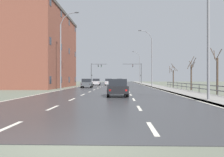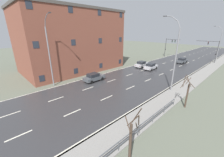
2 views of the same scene
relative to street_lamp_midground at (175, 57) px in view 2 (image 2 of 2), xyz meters
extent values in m
cube|color=#5B6051|center=(-7.42, 4.55, -5.53)|extent=(160.00, 160.00, 0.12)
cube|color=#303033|center=(-7.42, 16.55, -5.46)|extent=(14.00, 120.00, 0.02)
cube|color=beige|center=(-9.75, -19.85, -5.44)|extent=(0.16, 2.20, 0.01)
cube|color=beige|center=(-9.75, -14.45, -5.44)|extent=(0.16, 2.20, 0.01)
cube|color=beige|center=(-9.75, -9.05, -5.44)|extent=(0.16, 2.20, 0.01)
cube|color=beige|center=(-9.75, -3.65, -5.44)|extent=(0.16, 2.20, 0.01)
cube|color=beige|center=(-9.75, 1.75, -5.44)|extent=(0.16, 2.20, 0.01)
cube|color=beige|center=(-9.75, 7.15, -5.44)|extent=(0.16, 2.20, 0.01)
cube|color=beige|center=(-9.75, 12.55, -5.44)|extent=(0.16, 2.20, 0.01)
cube|color=beige|center=(-9.75, 17.95, -5.44)|extent=(0.16, 2.20, 0.01)
cube|color=beige|center=(-9.75, 23.35, -5.44)|extent=(0.16, 2.20, 0.01)
cube|color=beige|center=(-9.75, 28.75, -5.44)|extent=(0.16, 2.20, 0.01)
cube|color=beige|center=(-9.75, 34.15, -5.44)|extent=(0.16, 2.20, 0.01)
cube|color=beige|center=(-9.75, 39.55, -5.44)|extent=(0.16, 2.20, 0.01)
cube|color=beige|center=(-9.75, 44.95, -5.44)|extent=(0.16, 2.20, 0.01)
cube|color=beige|center=(-9.75, 50.35, -5.44)|extent=(0.16, 2.20, 0.01)
cube|color=beige|center=(-9.75, 55.75, -5.44)|extent=(0.16, 2.20, 0.01)
cube|color=beige|center=(-9.75, 61.15, -5.44)|extent=(0.16, 2.20, 0.01)
cube|color=beige|center=(-9.75, 66.55, -5.44)|extent=(0.16, 2.20, 0.01)
cube|color=beige|center=(-9.75, 71.95, -5.44)|extent=(0.16, 2.20, 0.01)
cube|color=beige|center=(-5.09, -19.85, -5.44)|extent=(0.16, 2.20, 0.01)
cube|color=beige|center=(-5.09, -14.45, -5.44)|extent=(0.16, 2.20, 0.01)
cube|color=beige|center=(-5.09, -9.05, -5.44)|extent=(0.16, 2.20, 0.01)
cube|color=beige|center=(-5.09, -3.65, -5.44)|extent=(0.16, 2.20, 0.01)
cube|color=beige|center=(-5.09, 1.75, -5.44)|extent=(0.16, 2.20, 0.01)
cube|color=beige|center=(-5.09, 7.15, -5.44)|extent=(0.16, 2.20, 0.01)
cube|color=beige|center=(-5.09, 12.55, -5.44)|extent=(0.16, 2.20, 0.01)
cube|color=beige|center=(-5.09, 17.95, -5.44)|extent=(0.16, 2.20, 0.01)
cube|color=beige|center=(-5.09, 23.35, -5.44)|extent=(0.16, 2.20, 0.01)
cube|color=beige|center=(-5.09, 28.75, -5.44)|extent=(0.16, 2.20, 0.01)
cube|color=beige|center=(-5.09, 34.15, -5.44)|extent=(0.16, 2.20, 0.01)
cube|color=beige|center=(-5.09, 39.55, -5.44)|extent=(0.16, 2.20, 0.01)
cube|color=beige|center=(-5.09, 44.95, -5.44)|extent=(0.16, 2.20, 0.01)
cube|color=beige|center=(-5.09, 50.35, -5.44)|extent=(0.16, 2.20, 0.01)
cube|color=beige|center=(-5.09, 55.75, -5.44)|extent=(0.16, 2.20, 0.01)
cube|color=beige|center=(-5.09, 61.15, -5.44)|extent=(0.16, 2.20, 0.01)
cube|color=beige|center=(-5.09, 66.55, -5.44)|extent=(0.16, 2.20, 0.01)
cube|color=beige|center=(-5.09, 71.95, -5.44)|extent=(0.16, 2.20, 0.01)
cube|color=beige|center=(-0.57, 16.55, -5.44)|extent=(0.16, 120.00, 0.01)
cube|color=beige|center=(-14.27, 16.55, -5.44)|extent=(0.16, 120.00, 0.01)
cube|color=gray|center=(1.08, 16.55, -5.41)|extent=(3.00, 120.00, 0.12)
cube|color=slate|center=(-0.34, 16.55, -5.41)|extent=(0.16, 120.00, 0.12)
cylinder|color=#515459|center=(2.43, -14.53, -4.97)|extent=(0.07, 0.07, 1.00)
cylinder|color=#515459|center=(2.43, -11.96, -4.97)|extent=(0.07, 0.07, 1.00)
cylinder|color=#515459|center=(2.43, -9.39, -4.97)|extent=(0.07, 0.07, 1.00)
cylinder|color=#515459|center=(2.43, -6.82, -4.97)|extent=(0.07, 0.07, 1.00)
cylinder|color=#515459|center=(2.43, -4.25, -4.97)|extent=(0.07, 0.07, 1.00)
cylinder|color=slate|center=(0.18, 0.00, -0.77)|extent=(0.20, 0.20, 9.39)
cylinder|color=slate|center=(-0.05, 0.00, 4.41)|extent=(0.56, 0.11, 1.02)
cylinder|color=slate|center=(-0.72, 0.00, 5.21)|extent=(0.95, 0.11, 0.71)
cylinder|color=slate|center=(-1.69, 0.00, 5.61)|extent=(1.08, 0.11, 0.30)
cube|color=#333335|center=(-2.22, 0.00, 5.66)|extent=(0.56, 0.24, 0.12)
cylinder|color=slate|center=(0.18, 31.47, -1.06)|extent=(0.20, 0.20, 8.81)
cylinder|color=slate|center=(-0.02, 31.47, 3.77)|extent=(0.50, 0.11, 0.91)
cylinder|color=slate|center=(-0.62, 31.47, 4.48)|extent=(0.85, 0.11, 0.64)
cylinder|color=slate|center=(-1.48, 31.47, 4.84)|extent=(0.96, 0.11, 0.27)
cube|color=#333335|center=(-1.95, 31.47, 4.87)|extent=(0.56, 0.24, 0.12)
cylinder|color=slate|center=(-15.02, -12.59, -0.62)|extent=(0.20, 0.20, 9.70)
cylinder|color=slate|center=(-14.79, -12.59, 4.72)|extent=(0.56, 0.11, 1.03)
cylinder|color=slate|center=(-14.11, -12.59, 5.53)|extent=(0.96, 0.11, 0.72)
cylinder|color=slate|center=(-13.13, -12.59, 5.94)|extent=(1.09, 0.11, 0.30)
cube|color=#333335|center=(-12.59, -12.59, 5.98)|extent=(0.56, 0.24, 0.12)
cylinder|color=#38383A|center=(0.48, 28.74, -2.26)|extent=(0.18, 0.18, 6.42)
cylinder|color=#38383A|center=(-2.45, 28.74, 0.70)|extent=(5.87, 0.12, 0.12)
cube|color=black|center=(-2.16, 28.74, 0.15)|extent=(0.20, 0.28, 0.80)
sphere|color=red|center=(-2.16, 28.59, 0.41)|extent=(0.14, 0.14, 0.14)
sphere|color=#2D2D2D|center=(-2.16, 28.59, 0.15)|extent=(0.14, 0.14, 0.14)
sphere|color=#2D2D2D|center=(-2.16, 28.59, -0.11)|extent=(0.14, 0.14, 0.14)
cube|color=black|center=(0.26, 28.69, -2.87)|extent=(0.18, 0.12, 0.32)
cylinder|color=#38383A|center=(-15.32, 29.26, -2.25)|extent=(0.18, 0.18, 6.44)
cylinder|color=#38383A|center=(-12.87, 29.26, 0.72)|extent=(4.89, 0.12, 0.12)
cube|color=black|center=(-13.12, 29.26, 0.17)|extent=(0.20, 0.28, 0.80)
sphere|color=#2D2D2D|center=(-13.12, 29.11, 0.43)|extent=(0.14, 0.14, 0.14)
sphere|color=#2D2D2D|center=(-13.12, 29.11, 0.17)|extent=(0.14, 0.14, 0.14)
sphere|color=green|center=(-13.12, 29.11, -0.09)|extent=(0.14, 0.14, 0.14)
cube|color=black|center=(-12.14, 29.26, 0.17)|extent=(0.20, 0.28, 0.80)
sphere|color=#2D2D2D|center=(-12.14, 29.11, 0.43)|extent=(0.14, 0.14, 0.14)
sphere|color=#2D2D2D|center=(-12.14, 29.11, 0.17)|extent=(0.14, 0.14, 0.14)
sphere|color=green|center=(-12.14, 29.11, -0.09)|extent=(0.14, 0.14, 0.14)
cube|color=black|center=(-15.10, 29.21, -2.87)|extent=(0.18, 0.12, 0.32)
cube|color=#474C51|center=(-6.26, 21.96, -4.82)|extent=(1.86, 4.14, 0.64)
cube|color=black|center=(-6.26, 21.71, -4.20)|extent=(1.61, 2.04, 0.60)
cube|color=slate|center=(-6.24, 22.66, -4.22)|extent=(1.41, 0.12, 0.51)
cylinder|color=black|center=(-5.42, 23.21, -5.14)|extent=(0.24, 0.67, 0.66)
cylinder|color=black|center=(-7.03, 23.25, -5.14)|extent=(0.24, 0.67, 0.66)
cylinder|color=black|center=(-5.48, 20.67, -5.14)|extent=(0.24, 0.67, 0.66)
cylinder|color=black|center=(-7.10, 20.71, -5.14)|extent=(0.24, 0.67, 0.66)
cube|color=red|center=(-6.97, 19.95, -4.82)|extent=(0.16, 0.04, 0.14)
cube|color=red|center=(-5.65, 19.91, -4.82)|extent=(0.16, 0.04, 0.14)
cube|color=#474C51|center=(-11.94, -6.07, -4.82)|extent=(1.85, 4.14, 0.64)
cube|color=black|center=(-11.94, -6.32, -4.20)|extent=(1.60, 2.03, 0.60)
cube|color=slate|center=(-11.96, -5.37, -4.22)|extent=(1.41, 0.11, 0.51)
cylinder|color=black|center=(-11.16, -4.79, -5.14)|extent=(0.23, 0.66, 0.66)
cylinder|color=black|center=(-12.78, -4.82, -5.14)|extent=(0.23, 0.66, 0.66)
cylinder|color=black|center=(-11.11, -7.33, -5.14)|extent=(0.23, 0.66, 0.66)
cylinder|color=black|center=(-12.73, -7.36, -5.14)|extent=(0.23, 0.66, 0.66)
cube|color=red|center=(-12.56, -8.12, -4.82)|extent=(0.16, 0.04, 0.14)
cube|color=red|center=(-11.24, -8.09, -4.82)|extent=(0.16, 0.04, 0.14)
cube|color=#B7B7BC|center=(-8.86, 9.01, -4.82)|extent=(1.99, 4.19, 0.64)
cube|color=black|center=(-8.85, 8.76, -4.20)|extent=(1.67, 2.09, 0.60)
cube|color=slate|center=(-8.90, 9.71, -4.22)|extent=(1.41, 0.16, 0.51)
cylinder|color=black|center=(-8.12, 10.32, -5.14)|extent=(0.26, 0.67, 0.66)
cylinder|color=black|center=(-9.74, 10.23, -5.14)|extent=(0.26, 0.67, 0.66)
cylinder|color=black|center=(-7.98, 7.79, -5.14)|extent=(0.26, 0.67, 0.66)
cylinder|color=black|center=(-9.59, 7.69, -5.14)|extent=(0.26, 0.67, 0.66)
cube|color=red|center=(-9.40, 6.94, -4.82)|extent=(0.16, 0.05, 0.14)
cube|color=red|center=(-8.08, 7.02, -4.82)|extent=(0.16, 0.05, 0.14)
cube|color=#B7B7BC|center=(-11.79, 9.37, -4.82)|extent=(1.86, 4.14, 0.64)
cube|color=black|center=(-11.79, 9.12, -4.20)|extent=(1.61, 2.04, 0.60)
cube|color=slate|center=(-11.81, 10.07, -4.22)|extent=(1.41, 0.12, 0.51)
cylinder|color=black|center=(-11.01, 10.66, -5.14)|extent=(0.24, 0.67, 0.66)
cylinder|color=black|center=(-12.63, 10.62, -5.14)|extent=(0.24, 0.67, 0.66)
cylinder|color=black|center=(-10.95, 8.12, -5.14)|extent=(0.24, 0.67, 0.66)
cylinder|color=black|center=(-12.57, 8.08, -5.14)|extent=(0.24, 0.67, 0.66)
cube|color=red|center=(-12.40, 7.33, -4.82)|extent=(0.16, 0.04, 0.14)
cube|color=red|center=(-11.08, 7.36, -4.82)|extent=(0.16, 0.04, 0.14)
cube|color=brown|center=(-22.91, -4.21, 1.15)|extent=(13.50, 21.99, 13.23)
cube|color=#4C4742|center=(-22.91, -4.21, 8.02)|extent=(13.77, 22.43, 0.50)
cube|color=#282D38|center=(-16.15, -14.00, -4.07)|extent=(0.04, 0.90, 1.10)
cube|color=#282D38|center=(-16.15, -7.47, -4.07)|extent=(0.04, 0.90, 1.10)
cube|color=#282D38|center=(-16.15, -0.94, -4.07)|extent=(0.04, 0.90, 1.10)
cube|color=#282D38|center=(-16.15, 5.59, -4.07)|extent=(0.04, 0.90, 1.10)
cube|color=#282D38|center=(-16.15, -14.00, 1.55)|extent=(0.04, 0.90, 1.10)
cube|color=#282D38|center=(-16.15, -7.47, 1.55)|extent=(0.04, 0.90, 1.10)
cube|color=#282D38|center=(-16.15, -0.94, 1.55)|extent=(0.04, 0.90, 1.10)
cube|color=#282D38|center=(-16.15, 5.59, 1.55)|extent=(0.04, 0.90, 1.10)
cube|color=#282D38|center=(-16.15, -14.00, 7.17)|extent=(0.04, 0.90, 1.10)
cube|color=#282D38|center=(-16.15, -7.47, 7.17)|extent=(0.04, 0.90, 1.10)
cube|color=#282D38|center=(-16.15, -0.94, 7.17)|extent=(0.04, 0.90, 1.10)
cube|color=#282D38|center=(-16.15, 5.59, 7.17)|extent=(0.04, 0.90, 1.10)
cylinder|color=#423328|center=(3.71, -14.75, -3.74)|extent=(0.20, 0.20, 3.46)
cylinder|color=#423328|center=(3.80, -14.36, -1.51)|extent=(0.84, 0.25, 1.55)
cylinder|color=#423328|center=(3.65, -15.03, -1.88)|extent=(0.62, 0.20, 0.91)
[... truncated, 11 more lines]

